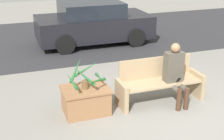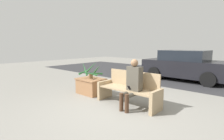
{
  "view_description": "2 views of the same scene",
  "coord_description": "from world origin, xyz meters",
  "px_view_note": "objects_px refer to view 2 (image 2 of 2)",
  "views": [
    {
      "loc": [
        -2.99,
        -4.73,
        3.08
      ],
      "look_at": [
        -0.98,
        0.97,
        0.69
      ],
      "focal_mm": 50.0,
      "sensor_mm": 36.0,
      "label": 1
    },
    {
      "loc": [
        2.78,
        -3.21,
        1.64
      ],
      "look_at": [
        -0.75,
        0.71,
        0.89
      ],
      "focal_mm": 28.0,
      "sensor_mm": 36.0,
      "label": 2
    }
  ],
  "objects_px": {
    "bench": "(129,89)",
    "planter_box": "(91,85)",
    "person_seated": "(133,82)",
    "potted_plant": "(90,71)",
    "parked_car": "(186,65)"
  },
  "relations": [
    {
      "from": "planter_box",
      "to": "parked_car",
      "type": "distance_m",
      "value": 4.89
    },
    {
      "from": "person_seated",
      "to": "potted_plant",
      "type": "xyz_separation_m",
      "value": [
        -1.86,
        0.18,
        0.07
      ]
    },
    {
      "from": "bench",
      "to": "parked_car",
      "type": "relative_size",
      "value": 0.48
    },
    {
      "from": "potted_plant",
      "to": "planter_box",
      "type": "bearing_deg",
      "value": 110.01
    },
    {
      "from": "planter_box",
      "to": "bench",
      "type": "bearing_deg",
      "value": 0.04
    },
    {
      "from": "person_seated",
      "to": "potted_plant",
      "type": "distance_m",
      "value": 1.87
    },
    {
      "from": "potted_plant",
      "to": "parked_car",
      "type": "bearing_deg",
      "value": 72.07
    },
    {
      "from": "person_seated",
      "to": "parked_car",
      "type": "height_order",
      "value": "parked_car"
    },
    {
      "from": "bench",
      "to": "person_seated",
      "type": "xyz_separation_m",
      "value": [
        0.25,
        -0.19,
        0.27
      ]
    },
    {
      "from": "planter_box",
      "to": "parked_car",
      "type": "relative_size",
      "value": 0.24
    },
    {
      "from": "person_seated",
      "to": "planter_box",
      "type": "bearing_deg",
      "value": 174.09
    },
    {
      "from": "potted_plant",
      "to": "parked_car",
      "type": "relative_size",
      "value": 0.2
    },
    {
      "from": "bench",
      "to": "planter_box",
      "type": "height_order",
      "value": "bench"
    },
    {
      "from": "parked_car",
      "to": "person_seated",
      "type": "bearing_deg",
      "value": -85.84
    },
    {
      "from": "planter_box",
      "to": "potted_plant",
      "type": "xyz_separation_m",
      "value": [
        0.01,
        -0.01,
        0.49
      ]
    }
  ]
}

